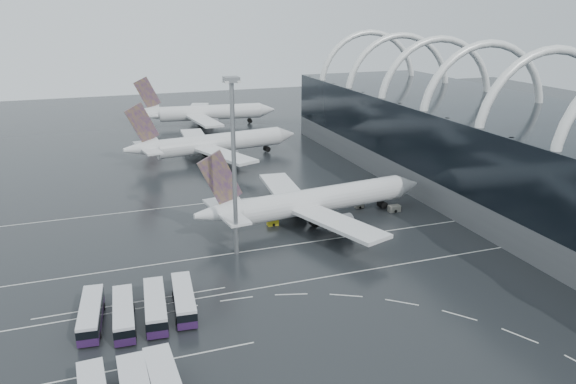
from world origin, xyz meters
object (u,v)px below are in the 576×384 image
object	(u,v)px
airliner_main	(312,202)
gse_cart_belly_d	(394,208)
floodlight_mast	(233,147)
gse_cart_belly_e	(292,206)
airliner_gate_b	(212,144)
bus_row_near_a	(91,314)
bus_row_near_d	(184,299)
bus_row_near_b	(124,314)
bus_row_near_c	(155,306)
gse_cart_belly_c	(273,222)
gse_cart_belly_b	(359,205)
airliner_gate_c	(203,113)

from	to	relation	value
airliner_main	gse_cart_belly_d	distance (m)	19.26
floodlight_mast	gse_cart_belly_e	xyz separation A→B (m)	(17.22, 18.39, -18.95)
airliner_gate_b	bus_row_near_a	size ratio (longest dim) A/B	4.15
bus_row_near_a	bus_row_near_d	bearing A→B (deg)	-85.28
bus_row_near_b	bus_row_near_c	xyz separation A→B (m)	(4.35, 0.54, 0.06)
bus_row_near_b	bus_row_near_c	world-z (taller)	bus_row_near_c
gse_cart_belly_c	gse_cart_belly_b	bearing A→B (deg)	9.17
bus_row_near_d	airliner_gate_b	bearing A→B (deg)	-9.99
gse_cart_belly_b	bus_row_near_a	bearing A→B (deg)	-151.74
bus_row_near_b	gse_cart_belly_c	xyz separation A→B (m)	(30.86, 28.22, -1.05)
airliner_gate_b	gse_cart_belly_d	xyz separation A→B (m)	(27.39, -55.41, -3.79)
floodlight_mast	bus_row_near_c	bearing A→B (deg)	-133.82
floodlight_mast	gse_cart_belly_c	world-z (taller)	floodlight_mast
bus_row_near_a	floodlight_mast	xyz separation A→B (m)	(24.82, 15.99, 17.90)
bus_row_near_b	gse_cart_belly_b	xyz separation A→B (m)	(51.85, 31.61, -1.13)
floodlight_mast	gse_cart_belly_d	xyz separation A→B (m)	(37.21, 9.46, -18.86)
bus_row_near_a	gse_cart_belly_b	bearing A→B (deg)	-56.08
bus_row_near_b	gse_cart_belly_d	xyz separation A→B (m)	(57.78, 26.91, -0.96)
airliner_gate_b	bus_row_near_a	distance (m)	88.02
airliner_gate_c	floodlight_mast	bearing A→B (deg)	-93.10
bus_row_near_d	gse_cart_belly_b	distance (m)	52.96
airliner_gate_c	airliner_main	bearing A→B (deg)	-83.78
airliner_main	gse_cart_belly_e	bearing A→B (deg)	90.07
gse_cart_belly_c	gse_cart_belly_e	size ratio (longest dim) A/B	1.01
gse_cart_belly_d	airliner_gate_b	bearing A→B (deg)	116.31
gse_cart_belly_c	airliner_gate_c	bearing A→B (deg)	86.25
airliner_main	gse_cart_belly_c	distance (m)	8.90
gse_cart_belly_d	bus_row_near_d	bearing A→B (deg)	-152.50
gse_cart_belly_e	floodlight_mast	bearing A→B (deg)	-133.12
bus_row_near_b	gse_cart_belly_e	size ratio (longest dim) A/B	5.65
bus_row_near_a	bus_row_near_c	distance (m)	8.65
floodlight_mast	gse_cart_belly_d	distance (m)	42.78
airliner_gate_b	bus_row_near_c	bearing A→B (deg)	-116.42
airliner_gate_b	gse_cart_belly_e	distance (m)	47.24
gse_cart_belly_b	gse_cart_belly_c	world-z (taller)	gse_cart_belly_c
bus_row_near_b	bus_row_near_d	xyz separation A→B (m)	(8.48, 1.24, 0.02)
gse_cart_belly_b	bus_row_near_d	bearing A→B (deg)	-145.00
floodlight_mast	gse_cart_belly_b	bearing A→B (deg)	24.37
airliner_gate_b	airliner_gate_c	size ratio (longest dim) A/B	1.00
bus_row_near_d	bus_row_near_b	bearing A→B (deg)	103.47
gse_cart_belly_b	gse_cart_belly_e	world-z (taller)	gse_cart_belly_e
airliner_main	airliner_gate_c	xyz separation A→B (m)	(-1.35, 102.83, 0.27)
bus_row_near_d	floodlight_mast	bearing A→B (deg)	-31.61
airliner_gate_c	bus_row_near_b	bearing A→B (deg)	-100.63
gse_cart_belly_d	gse_cart_belly_e	size ratio (longest dim) A/B	1.15
gse_cart_belly_d	bus_row_near_b	bearing A→B (deg)	-155.03
bus_row_near_c	bus_row_near_a	bearing A→B (deg)	88.60
airliner_gate_b	bus_row_near_b	size ratio (longest dim) A/B	4.19
airliner_gate_c	gse_cart_belly_b	world-z (taller)	airliner_gate_c
airliner_gate_b	gse_cart_belly_b	xyz separation A→B (m)	(21.46, -50.71, -3.97)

